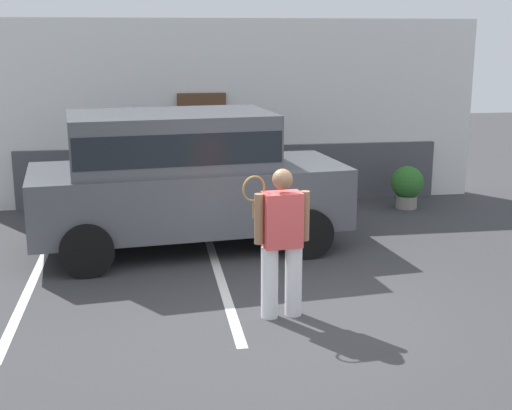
{
  "coord_description": "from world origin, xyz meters",
  "views": [
    {
      "loc": [
        -1.58,
        -7.29,
        3.14
      ],
      "look_at": [
        -0.25,
        1.2,
        1.05
      ],
      "focal_mm": 49.22,
      "sensor_mm": 36.0,
      "label": 1
    }
  ],
  "objects": [
    {
      "name": "parking_stripe_1",
      "position": [
        -0.68,
        1.5,
        0.0
      ],
      "size": [
        0.12,
        4.4,
        0.01
      ],
      "primitive_type": "cube",
      "color": "silver",
      "rests_on": "ground_plane"
    },
    {
      "name": "ground_plane",
      "position": [
        0.0,
        0.0,
        0.0
      ],
      "size": [
        40.0,
        40.0,
        0.0
      ],
      "primitive_type": "plane",
      "color": "#38383A"
    },
    {
      "name": "house_frontage",
      "position": [
        -0.01,
        5.9,
        1.62
      ],
      "size": [
        9.51,
        0.4,
        3.44
      ],
      "color": "white",
      "rests_on": "ground_plane"
    },
    {
      "name": "tennis_player_man",
      "position": [
        -0.13,
        0.1,
        0.9
      ],
      "size": [
        0.77,
        0.31,
        1.72
      ],
      "rotation": [
        0.0,
        0.0,
        3.25
      ],
      "color": "white",
      "rests_on": "ground_plane"
    },
    {
      "name": "parking_stripe_0",
      "position": [
        -3.13,
        1.5,
        0.0
      ],
      "size": [
        0.12,
        4.4,
        0.01
      ],
      "primitive_type": "cube",
      "color": "silver",
      "rests_on": "ground_plane"
    },
    {
      "name": "potted_plant_by_porch",
      "position": [
        3.15,
        4.81,
        0.44
      ],
      "size": [
        0.6,
        0.6,
        0.79
      ],
      "color": "gray",
      "rests_on": "ground_plane"
    },
    {
      "name": "parked_suv",
      "position": [
        -1.09,
        2.95,
        1.15
      ],
      "size": [
        4.78,
        2.56,
        2.05
      ],
      "rotation": [
        0.0,
        0.0,
        0.11
      ],
      "color": "#4C4F54",
      "rests_on": "ground_plane"
    }
  ]
}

